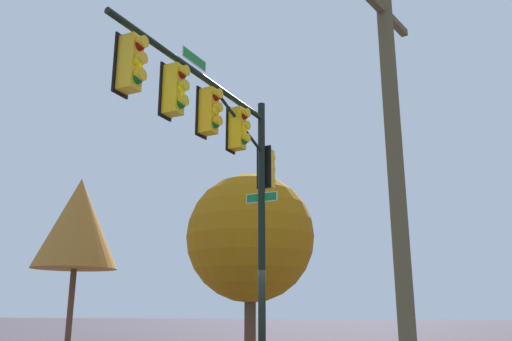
% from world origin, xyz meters
% --- Properties ---
extents(signal_pole_assembly, '(6.69, 2.29, 7.21)m').
position_xyz_m(signal_pole_assembly, '(2.05, -0.58, 5.42)').
color(signal_pole_assembly, black).
rests_on(signal_pole_assembly, ground_plane).
extents(utility_pole, '(1.66, 0.92, 7.10)m').
position_xyz_m(utility_pole, '(5.41, 3.14, 3.70)').
color(utility_pole, brown).
rests_on(utility_pole, ground_plane).
extents(tree_near, '(4.94, 4.94, 6.66)m').
position_xyz_m(tree_near, '(-6.00, -1.53, 4.18)').
color(tree_near, '#503924').
rests_on(tree_near, ground_plane).
extents(tree_mid, '(3.46, 3.46, 6.94)m').
position_xyz_m(tree_mid, '(-6.28, -9.03, 5.00)').
color(tree_mid, brown).
rests_on(tree_mid, ground_plane).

